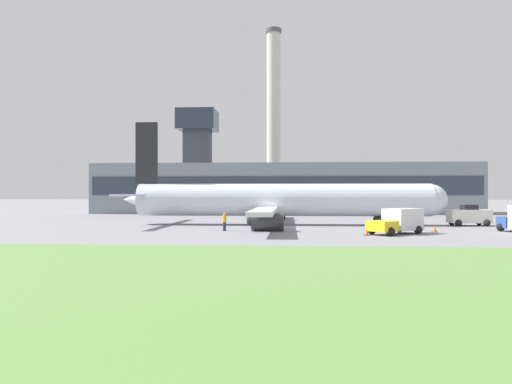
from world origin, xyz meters
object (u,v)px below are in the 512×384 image
Objects in this scene: airplane at (278,201)px; fuel_truck at (398,221)px; pushback_tug at (469,216)px; ground_crew_person at (224,222)px.

fuel_truck is (10.02, -11.07, -1.53)m from airplane.
airplane is at bearing 132.17° from fuel_truck.
airplane reaches higher than fuel_truck.
pushback_tug is at bearing 49.01° from fuel_truck.
airplane is 21.19× the size of ground_crew_person.
fuel_truck is at bearing -130.99° from pushback_tug.
ground_crew_person is at bearing -117.84° from airplane.
fuel_truck is at bearing -9.46° from ground_crew_person.
airplane is 19.53m from pushback_tug.
ground_crew_person is at bearing -160.66° from pushback_tug.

